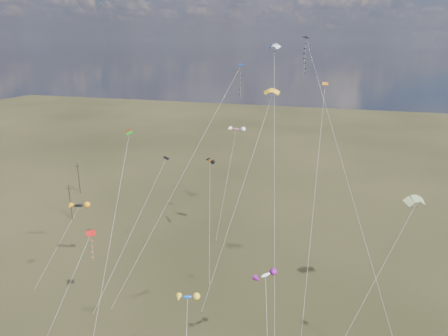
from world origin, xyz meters
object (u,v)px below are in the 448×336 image
(utility_pole_near, at_px, (70,202))
(parafoil_yellow, at_px, (272,92))
(novelty_black_orange, at_px, (79,206))
(utility_pole_far, at_px, (79,178))
(diamond_black_high, at_px, (310,72))

(utility_pole_near, relative_size, parafoil_yellow, 0.26)
(novelty_black_orange, bearing_deg, utility_pole_near, 132.20)
(parafoil_yellow, bearing_deg, utility_pole_far, 159.08)
(utility_pole_near, bearing_deg, novelty_black_orange, -47.80)
(diamond_black_high, xyz_separation_m, parafoil_yellow, (-5.07, -5.96, -2.67))
(utility_pole_far, height_order, novelty_black_orange, novelty_black_orange)
(utility_pole_far, distance_m, novelty_black_orange, 38.86)
(utility_pole_near, bearing_deg, parafoil_yellow, -7.50)
(parafoil_yellow, height_order, novelty_black_orange, parafoil_yellow)
(utility_pole_near, height_order, diamond_black_high, diamond_black_high)
(utility_pole_far, distance_m, parafoil_yellow, 61.00)
(diamond_black_high, bearing_deg, novelty_black_orange, -153.83)
(utility_pole_near, bearing_deg, utility_pole_far, 119.74)
(parafoil_yellow, bearing_deg, novelty_black_orange, -159.65)
(novelty_black_orange, bearing_deg, parafoil_yellow, 20.35)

